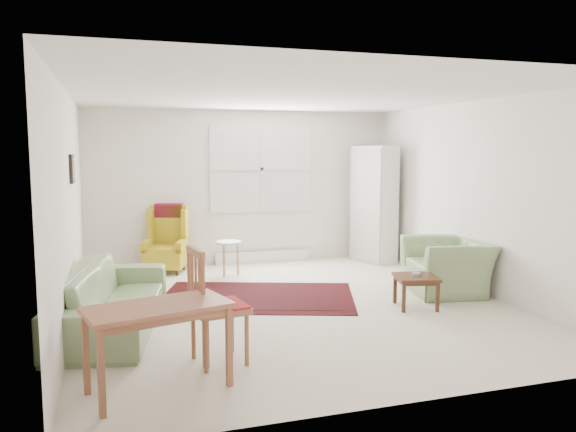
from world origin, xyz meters
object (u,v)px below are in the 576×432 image
object	(u,v)px
sofa	(112,286)
desk_chair	(219,305)
armchair	(447,261)
wingback_chair	(165,239)
cabinet	(374,204)
coffee_table	(416,291)
desk	(159,348)
stool	(229,258)

from	to	relation	value
sofa	desk_chair	world-z (taller)	desk_chair
armchair	desk_chair	bearing A→B (deg)	-55.33
wingback_chair	armchair	bearing A→B (deg)	-14.71
armchair	cabinet	bearing A→B (deg)	-170.32
coffee_table	desk_chair	size ratio (longest dim) A/B	0.46
wingback_chair	desk_chair	world-z (taller)	wingback_chair
wingback_chair	desk	world-z (taller)	wingback_chair
coffee_table	stool	size ratio (longest dim) A/B	0.92
coffee_table	stool	distance (m)	2.97
wingback_chair	coffee_table	xyz separation A→B (m)	(2.65, -2.86, -0.33)
desk	stool	bearing A→B (deg)	71.00
armchair	desk	xyz separation A→B (m)	(-3.86, -1.98, -0.08)
stool	cabinet	size ratio (longest dim) A/B	0.27
armchair	sofa	bearing A→B (deg)	-76.78
wingback_chair	cabinet	xyz separation A→B (m)	(3.41, -0.16, 0.44)
coffee_table	desk_chair	bearing A→B (deg)	-158.16
cabinet	desk_chair	size ratio (longest dim) A/B	1.87
desk	armchair	bearing A→B (deg)	27.14
coffee_table	desk	distance (m)	3.42
armchair	desk	distance (m)	4.34
sofa	stool	bearing A→B (deg)	-27.16
stool	sofa	bearing A→B (deg)	-128.07
cabinet	desk_chair	world-z (taller)	cabinet
wingback_chair	sofa	bearing A→B (deg)	-87.16
cabinet	desk	world-z (taller)	cabinet
armchair	coffee_table	world-z (taller)	armchair
cabinet	desk_chair	xyz separation A→B (m)	(-3.30, -3.72, -0.45)
sofa	desk_chair	xyz separation A→B (m)	(0.90, -1.28, 0.06)
armchair	desk_chair	world-z (taller)	desk_chair
sofa	wingback_chair	xyz separation A→B (m)	(0.79, 2.60, 0.06)
coffee_table	cabinet	world-z (taller)	cabinet
sofa	cabinet	size ratio (longest dim) A/B	1.17
sofa	desk_chair	size ratio (longest dim) A/B	2.18
sofa	cabinet	xyz separation A→B (m)	(4.20, 2.44, 0.51)
cabinet	stool	bearing A→B (deg)	171.40
armchair	coffee_table	size ratio (longest dim) A/B	2.26
stool	desk_chair	world-z (taller)	desk_chair
wingback_chair	cabinet	distance (m)	3.45
sofa	desk	xyz separation A→B (m)	(0.34, -1.72, -0.11)
cabinet	sofa	bearing A→B (deg)	-165.48
sofa	stool	world-z (taller)	sofa
wingback_chair	stool	bearing A→B (deg)	-8.38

